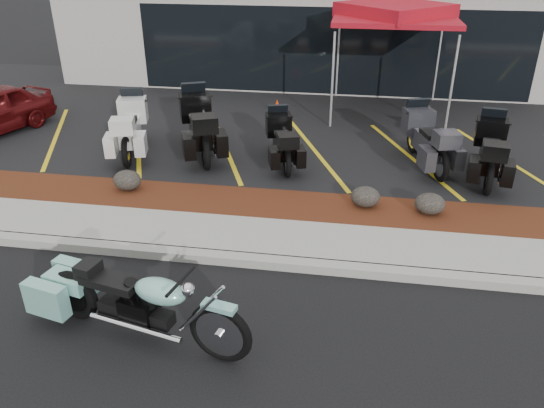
% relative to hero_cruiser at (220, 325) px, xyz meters
% --- Properties ---
extents(ground, '(90.00, 90.00, 0.00)m').
position_rel_hero_cruiser_xyz_m(ground, '(0.58, 1.27, -0.56)').
color(ground, black).
rests_on(ground, ground).
extents(curb, '(24.00, 0.25, 0.15)m').
position_rel_hero_cruiser_xyz_m(curb, '(0.58, 2.17, -0.48)').
color(curb, gray).
rests_on(curb, ground).
extents(sidewalk, '(24.00, 1.20, 0.15)m').
position_rel_hero_cruiser_xyz_m(sidewalk, '(0.58, 2.87, -0.48)').
color(sidewalk, gray).
rests_on(sidewalk, ground).
extents(mulch_bed, '(24.00, 1.20, 0.16)m').
position_rel_hero_cruiser_xyz_m(mulch_bed, '(0.58, 4.07, -0.48)').
color(mulch_bed, '#3C1E0D').
rests_on(mulch_bed, ground).
extents(upper_lot, '(26.00, 9.60, 0.15)m').
position_rel_hero_cruiser_xyz_m(upper_lot, '(0.58, 9.47, -0.48)').
color(upper_lot, black).
rests_on(upper_lot, ground).
extents(dealership_building, '(18.00, 8.16, 4.00)m').
position_rel_hero_cruiser_xyz_m(dealership_building, '(0.58, 15.74, 1.45)').
color(dealership_building, '#9B958C').
rests_on(dealership_building, ground).
extents(boulder_left, '(0.57, 0.47, 0.40)m').
position_rel_hero_cruiser_xyz_m(boulder_left, '(-2.97, 4.20, -0.20)').
color(boulder_left, black).
rests_on(boulder_left, mulch_bed).
extents(boulder_mid, '(0.55, 0.46, 0.39)m').
position_rel_hero_cruiser_xyz_m(boulder_mid, '(1.74, 4.21, -0.20)').
color(boulder_mid, black).
rests_on(boulder_mid, mulch_bed).
extents(boulder_right, '(0.55, 0.46, 0.39)m').
position_rel_hero_cruiser_xyz_m(boulder_right, '(2.91, 4.11, -0.20)').
color(boulder_right, black).
rests_on(boulder_right, mulch_bed).
extents(hero_cruiser, '(3.26, 1.48, 1.11)m').
position_rel_hero_cruiser_xyz_m(hero_cruiser, '(0.00, 0.00, 0.00)').
color(hero_cruiser, '#7EC4B4').
rests_on(hero_cruiser, ground).
extents(touring_white, '(1.45, 2.46, 1.34)m').
position_rel_hero_cruiser_xyz_m(touring_white, '(-3.87, 6.92, 0.26)').
color(touring_white, silver).
rests_on(touring_white, upper_lot).
extents(touring_black_front, '(1.87, 2.71, 1.47)m').
position_rel_hero_cruiser_xyz_m(touring_black_front, '(-2.40, 7.14, 0.33)').
color(touring_black_front, black).
rests_on(touring_black_front, upper_lot).
extents(touring_black_mid, '(1.29, 2.12, 1.16)m').
position_rel_hero_cruiser_xyz_m(touring_black_mid, '(-0.30, 6.70, 0.17)').
color(touring_black_mid, black).
rests_on(touring_black_mid, upper_lot).
extents(touring_grey, '(1.42, 2.39, 1.30)m').
position_rel_hero_cruiser_xyz_m(touring_grey, '(2.84, 7.19, 0.25)').
color(touring_grey, '#313137').
rests_on(touring_grey, upper_lot).
extents(touring_black_rear, '(1.21, 2.35, 1.30)m').
position_rel_hero_cruiser_xyz_m(touring_black_rear, '(4.38, 6.71, 0.24)').
color(touring_black_rear, black).
rests_on(touring_black_rear, upper_lot).
extents(traffic_cone, '(0.36, 0.36, 0.46)m').
position_rel_hero_cruiser_xyz_m(traffic_cone, '(-0.73, 9.48, -0.18)').
color(traffic_cone, red).
rests_on(traffic_cone, upper_lot).
extents(popup_canopy, '(4.18, 4.18, 2.97)m').
position_rel_hero_cruiser_xyz_m(popup_canopy, '(2.30, 10.26, 2.29)').
color(popup_canopy, silver).
rests_on(popup_canopy, upper_lot).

